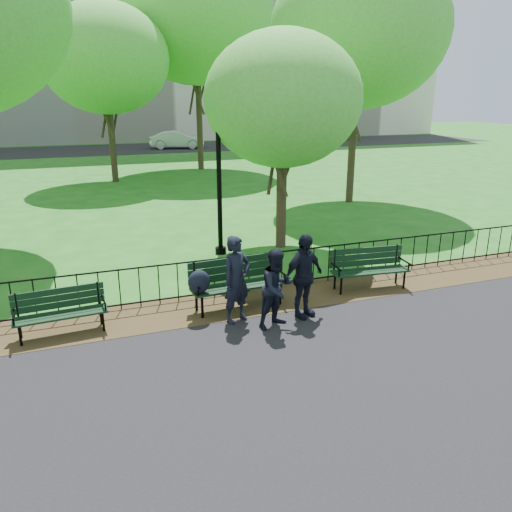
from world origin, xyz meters
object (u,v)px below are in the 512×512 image
object	(u,v)px
park_bench_main	(222,279)
person_left	(237,280)
lamppost	(219,177)
tree_far_e	(196,15)
person_right	(303,276)
sedan_dark	(261,138)
park_bench_left_a	(60,307)
person_mid	(277,288)
tree_far_c	(105,59)
tree_mid_e	(359,31)
tree_near_e	(283,100)
sedan_silver	(177,140)
park_bench_right_a	(368,264)

from	to	relation	value
park_bench_main	person_left	world-z (taller)	person_left
lamppost	tree_far_e	world-z (taller)	tree_far_e
person_right	sedan_dark	world-z (taller)	person_right
park_bench_left_a	person_mid	world-z (taller)	person_mid
park_bench_main	tree_far_c	distance (m)	18.07
park_bench_left_a	tree_mid_e	distance (m)	15.40
lamppost	tree_mid_e	size ratio (longest dim) A/B	0.42
tree_near_e	sedan_silver	bearing A→B (deg)	84.25
tree_far_e	sedan_silver	size ratio (longest dim) A/B	2.77
tree_far_c	sedan_silver	bearing A→B (deg)	67.31
park_bench_main	person_right	world-z (taller)	person_right
lamppost	sedan_dark	distance (m)	30.33
park_bench_right_a	person_right	bearing A→B (deg)	-150.39
sedan_dark	tree_far_c	bearing A→B (deg)	154.67
park_bench_main	park_bench_left_a	distance (m)	3.10
park_bench_left_a	person_right	size ratio (longest dim) A/B	0.98
tree_mid_e	person_right	size ratio (longest dim) A/B	5.53
person_mid	lamppost	bearing A→B (deg)	66.98
lamppost	person_left	bearing A→B (deg)	-102.24
lamppost	person_left	size ratio (longest dim) A/B	2.29
tree_far_e	person_left	bearing A→B (deg)	-102.36
person_right	person_left	bearing A→B (deg)	148.97
person_left	sedan_silver	world-z (taller)	person_left
lamppost	tree_far_e	size ratio (longest dim) A/B	0.33
tree_mid_e	sedan_dark	distance (m)	24.11
person_left	sedan_silver	size ratio (longest dim) A/B	0.39
tree_far_e	person_mid	world-z (taller)	tree_far_e
person_mid	sedan_dark	size ratio (longest dim) A/B	0.30
lamppost	sedan_silver	size ratio (longest dim) A/B	0.90
park_bench_right_a	tree_far_e	world-z (taller)	tree_far_e
person_left	person_mid	bearing A→B (deg)	-58.32
park_bench_left_a	sedan_silver	bearing A→B (deg)	70.53
park_bench_left_a	tree_far_e	xyz separation A→B (m)	(7.78, 20.19, 7.87)
park_bench_main	tree_far_e	size ratio (longest dim) A/B	0.17
park_bench_main	tree_near_e	bearing A→B (deg)	49.27
park_bench_right_a	tree_far_e	bearing A→B (deg)	92.75
park_bench_left_a	sedan_silver	size ratio (longest dim) A/B	0.38
park_bench_left_a	person_right	bearing A→B (deg)	-15.07
lamppost	person_right	world-z (taller)	lamppost
park_bench_left_a	tree_far_e	distance (m)	23.02
lamppost	person_right	distance (m)	4.79
sedan_dark	tree_far_e	bearing A→B (deg)	162.09
park_bench_left_a	tree_mid_e	bearing A→B (deg)	33.71
tree_near_e	person_left	distance (m)	6.12
lamppost	person_left	world-z (taller)	lamppost
lamppost	tree_near_e	xyz separation A→B (m)	(1.84, 0.02, 1.96)
person_left	sedan_dark	world-z (taller)	person_left
person_right	sedan_dark	xyz separation A→B (m)	(11.48, 32.49, -0.11)
park_bench_main	tree_near_e	xyz separation A→B (m)	(2.91, 3.79, 3.43)
tree_far_c	tree_far_e	xyz separation A→B (m)	(5.24, 2.94, 2.51)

